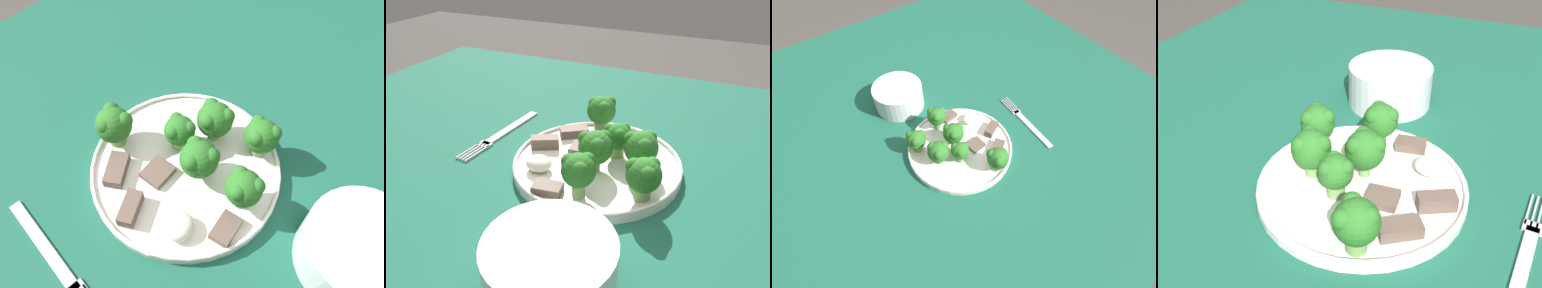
{
  "view_description": "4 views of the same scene",
  "coord_description": "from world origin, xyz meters",
  "views": [
    {
      "loc": [
        0.15,
        0.06,
        1.19
      ],
      "look_at": [
        -0.06,
        -0.13,
        0.75
      ],
      "focal_mm": 35.0,
      "sensor_mm": 36.0,
      "label": 1
    },
    {
      "loc": [
        -0.21,
        0.35,
        1.05
      ],
      "look_at": [
        -0.01,
        -0.1,
        0.77
      ],
      "focal_mm": 35.0,
      "sensor_mm": 36.0,
      "label": 2
    },
    {
      "loc": [
        -0.3,
        -0.49,
        1.34
      ],
      "look_at": [
        -0.02,
        -0.12,
        0.74
      ],
      "focal_mm": 28.0,
      "sensor_mm": 36.0,
      "label": 3
    },
    {
      "loc": [
        0.12,
        -0.53,
        1.09
      ],
      "look_at": [
        -0.06,
        -0.1,
        0.78
      ],
      "focal_mm": 42.0,
      "sensor_mm": 36.0,
      "label": 4
    }
  ],
  "objects": [
    {
      "name": "broccoli_floret_center_left",
      "position": [
        -0.04,
        -0.03,
        0.78
      ],
      "size": [
        0.05,
        0.05,
        0.07
      ],
      "color": "#709E56",
      "rests_on": "dinner_plate"
    },
    {
      "name": "broccoli_floret_mid_cluster",
      "position": [
        -0.1,
        -0.12,
        0.77
      ],
      "size": [
        0.05,
        0.05,
        0.07
      ],
      "color": "#709E56",
      "rests_on": "dinner_plate"
    },
    {
      "name": "sauce_dollop",
      "position": [
        0.04,
        -0.06,
        0.74
      ],
      "size": [
        0.04,
        0.04,
        0.02
      ],
      "color": "silver",
      "rests_on": "dinner_plate"
    },
    {
      "name": "meat_slice_edge_slice",
      "position": [
        0.0,
        -0.14,
        0.74
      ],
      "size": [
        0.04,
        0.04,
        0.01
      ],
      "color": "brown",
      "rests_on": "dinner_plate"
    },
    {
      "name": "fork",
      "position": [
        0.17,
        -0.15,
        0.72
      ],
      "size": [
        0.04,
        0.21,
        0.0
      ],
      "color": "#B2B2B7",
      "rests_on": "table"
    },
    {
      "name": "dinner_plate",
      "position": [
        -0.03,
        -0.12,
        0.73
      ],
      "size": [
        0.26,
        0.26,
        0.02
      ],
      "color": "white",
      "rests_on": "table"
    },
    {
      "name": "broccoli_floret_center_back",
      "position": [
        -0.12,
        -0.06,
        0.77
      ],
      "size": [
        0.05,
        0.05,
        0.06
      ],
      "color": "#709E56",
      "rests_on": "dinner_plate"
    },
    {
      "name": "broccoli_floret_front_left",
      "position": [
        -0.06,
        -0.15,
        0.77
      ],
      "size": [
        0.04,
        0.04,
        0.06
      ],
      "color": "#709E56",
      "rests_on": "dinner_plate"
    },
    {
      "name": "broccoli_floret_near_rim_left",
      "position": [
        -0.04,
        -0.1,
        0.77
      ],
      "size": [
        0.05,
        0.05,
        0.06
      ],
      "color": "#709E56",
      "rests_on": "dinner_plate"
    },
    {
      "name": "cream_bowl",
      "position": [
        -0.08,
        0.12,
        0.75
      ],
      "size": [
        0.14,
        0.14,
        0.07
      ],
      "color": "silver",
      "rests_on": "table"
    },
    {
      "name": "meat_slice_middle_slice",
      "position": [
        0.06,
        -0.13,
        0.74
      ],
      "size": [
        0.05,
        0.04,
        0.02
      ],
      "color": "brown",
      "rests_on": "dinner_plate"
    },
    {
      "name": "meat_slice_front_slice",
      "position": [
        0.04,
        -0.18,
        0.74
      ],
      "size": [
        0.06,
        0.05,
        0.02
      ],
      "color": "brown",
      "rests_on": "dinner_plate"
    },
    {
      "name": "broccoli_floret_back_left",
      "position": [
        -0.0,
        -0.22,
        0.77
      ],
      "size": [
        0.05,
        0.05,
        0.07
      ],
      "color": "#709E56",
      "rests_on": "dinner_plate"
    },
    {
      "name": "table",
      "position": [
        0.0,
        0.0,
        0.64
      ],
      "size": [
        1.26,
        1.2,
        0.72
      ],
      "color": "#195642",
      "rests_on": "ground_plane"
    },
    {
      "name": "meat_slice_rear_slice",
      "position": [
        0.0,
        -0.02,
        0.74
      ],
      "size": [
        0.04,
        0.03,
        0.01
      ],
      "color": "brown",
      "rests_on": "dinner_plate"
    }
  ]
}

